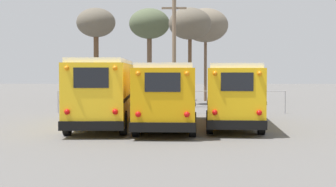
# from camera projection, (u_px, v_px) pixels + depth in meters

# --- Properties ---
(ground_plane) EXTENTS (160.00, 160.00, 0.00)m
(ground_plane) POSITION_uv_depth(u_px,v_px,m) (168.00, 126.00, 24.95)
(ground_plane) COLOR #5B5956
(school_bus_0) EXTENTS (3.05, 10.89, 3.19)m
(school_bus_0) POSITION_uv_depth(u_px,v_px,m) (105.00, 90.00, 25.16)
(school_bus_0) COLOR yellow
(school_bus_0) RESTS_ON ground
(school_bus_1) EXTENTS (2.69, 9.97, 2.98)m
(school_bus_1) POSITION_uv_depth(u_px,v_px,m) (168.00, 93.00, 24.25)
(school_bus_1) COLOR #E5A00C
(school_bus_1) RESTS_ON ground
(school_bus_2) EXTENTS (2.91, 9.80, 2.98)m
(school_bus_2) POSITION_uv_depth(u_px,v_px,m) (232.00, 92.00, 24.92)
(school_bus_2) COLOR yellow
(school_bus_2) RESTS_ON ground
(utility_pole) EXTENTS (1.80, 0.29, 8.15)m
(utility_pole) POSITION_uv_depth(u_px,v_px,m) (174.00, 49.00, 37.13)
(utility_pole) COLOR #75604C
(utility_pole) RESTS_ON ground
(bare_tree_0) EXTENTS (3.34, 3.34, 7.60)m
(bare_tree_0) POSITION_uv_depth(u_px,v_px,m) (190.00, 24.00, 40.20)
(bare_tree_0) COLOR brown
(bare_tree_0) RESTS_ON ground
(bare_tree_1) EXTENTS (3.96, 3.96, 8.13)m
(bare_tree_1) POSITION_uv_depth(u_px,v_px,m) (206.00, 26.00, 44.94)
(bare_tree_1) COLOR brown
(bare_tree_1) RESTS_ON ground
(bare_tree_2) EXTENTS (3.17, 3.17, 7.77)m
(bare_tree_2) POSITION_uv_depth(u_px,v_px,m) (96.00, 24.00, 41.78)
(bare_tree_2) COLOR brown
(bare_tree_2) RESTS_ON ground
(bare_tree_3) EXTENTS (3.63, 3.63, 8.24)m
(bare_tree_3) POSITION_uv_depth(u_px,v_px,m) (149.00, 25.00, 45.96)
(bare_tree_3) COLOR brown
(bare_tree_3) RESTS_ON ground
(fence_line) EXTENTS (14.27, 0.06, 1.42)m
(fence_line) POSITION_uv_depth(u_px,v_px,m) (171.00, 98.00, 32.11)
(fence_line) COLOR #939399
(fence_line) RESTS_ON ground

